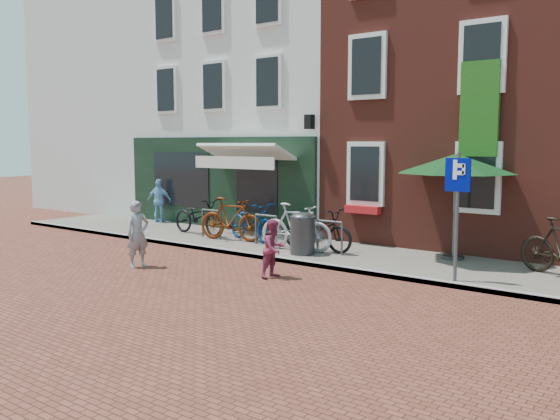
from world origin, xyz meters
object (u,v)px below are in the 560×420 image
Objects in this scene: boy at (274,249)px; cafe_person at (159,201)px; parking_sign at (457,196)px; bicycle_4 at (317,229)px; bicycle_0 at (199,216)px; bicycle_3 at (296,227)px; parasol at (456,160)px; woman at (138,234)px; bicycle_1 at (231,219)px; litter_bin at (303,231)px; bicycle_2 at (252,222)px.

boy is 8.95m from cafe_person.
parking_sign reaches higher than bicycle_4.
bicycle_3 reaches higher than bicycle_0.
woman is at bearing -139.33° from parasol.
parking_sign is 1.27× the size of bicycle_1.
bicycle_1 is (-2.76, 0.46, 0.03)m from litter_bin.
bicycle_0 is 1.00× the size of bicycle_2.
bicycle_1 is (1.50, -0.23, 0.06)m from bicycle_0.
cafe_person is (-7.29, 1.84, 0.18)m from litter_bin.
bicycle_0 is 1.03× the size of bicycle_1.
litter_bin is at bearing 24.09° from boy.
boy is at bearing 131.30° from cafe_person.
boy is 2.79m from bicycle_4.
parasol is 1.87× the size of cafe_person.
bicycle_1 is at bearing 171.80° from parking_sign.
bicycle_1 is 1.00× the size of bicycle_3.
bicycle_3 is at bearing 144.82° from cafe_person.
boy is at bearing -123.13° from parasol.
boy is at bearing -61.69° from woman.
parasol is (-0.86, 2.16, 0.64)m from parking_sign.
boy is at bearing -154.39° from parking_sign.
boy is 0.62× the size of bicycle_3.
parasol reaches higher than bicycle_1.
bicycle_3 is (3.85, -0.40, 0.06)m from bicycle_0.
litter_bin is 2.80m from bicycle_1.
woman is 0.74× the size of bicycle_0.
bicycle_4 is at bearing -77.10° from bicycle_2.
cafe_person is (-8.03, 3.94, 0.23)m from boy.
cafe_person is at bearing 62.59° from bicycle_1.
woman is at bearing 175.69° from bicycle_1.
parasol is 7.51m from woman.
woman is (-2.37, -3.13, 0.09)m from litter_bin.
cafe_person reaches higher than bicycle_4.
litter_bin is 7.52m from cafe_person.
litter_bin is 0.44× the size of parking_sign.
litter_bin reaches higher than bicycle_2.
bicycle_2 is (-2.97, 2.83, 0.02)m from boy.
parking_sign is at bearing -85.05° from bicycle_2.
parasol is 4.82m from boy.
bicycle_0 is at bearing 107.26° from bicycle_2.
bicycle_0 is (-8.30, 1.21, -1.15)m from parking_sign.
woman is at bearing -157.85° from parking_sign.
bicycle_3 is at bearing 143.97° from litter_bin.
woman is 0.76× the size of bicycle_1.
bicycle_0 is 4.29m from bicycle_4.
litter_bin is 4.22m from parking_sign.
woman reaches higher than litter_bin.
bicycle_0 is at bearing 136.69° from cafe_person.
bicycle_4 is at bearing -161.71° from parasol.
parking_sign is at bearing 145.70° from cafe_person.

